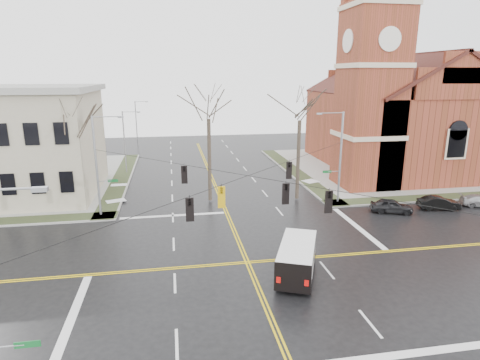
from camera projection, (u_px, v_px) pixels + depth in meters
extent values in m
plane|color=black|center=(247.00, 262.00, 27.73)|extent=(120.00, 120.00, 0.00)
cube|color=gray|center=(390.00, 167.00, 55.64)|extent=(30.00, 30.00, 0.15)
cube|color=#2E381F|center=(295.00, 171.00, 53.35)|extent=(2.00, 30.00, 0.02)
cube|color=#2E381F|center=(459.00, 196.00, 42.48)|extent=(30.00, 2.00, 0.02)
cube|color=gray|center=(1.00, 184.00, 47.41)|extent=(30.00, 30.00, 0.15)
cube|color=#2E381F|center=(121.00, 178.00, 49.66)|extent=(2.00, 30.00, 0.02)
cube|color=gold|center=(246.00, 262.00, 27.71)|extent=(0.12, 100.00, 0.01)
cube|color=gold|center=(249.00, 262.00, 27.75)|extent=(0.12, 100.00, 0.01)
cube|color=gold|center=(248.00, 263.00, 27.62)|extent=(100.00, 0.12, 0.01)
cube|color=gold|center=(247.00, 262.00, 27.84)|extent=(100.00, 0.12, 0.01)
cube|color=silver|center=(396.00, 355.00, 18.55)|extent=(9.50, 0.50, 0.01)
cube|color=silver|center=(173.00, 216.00, 36.91)|extent=(9.50, 0.50, 0.01)
cube|color=silver|center=(71.00, 320.00, 21.24)|extent=(0.50, 9.50, 0.01)
cube|color=silver|center=(357.00, 227.00, 34.22)|extent=(0.50, 9.50, 0.01)
cube|color=brown|center=(370.00, 99.00, 44.17)|extent=(6.00, 6.00, 20.00)
cube|color=beige|center=(378.00, 6.00, 41.74)|extent=(6.30, 6.30, 0.50)
cylinder|color=silver|center=(390.00, 39.00, 39.73)|extent=(2.40, 0.15, 2.40)
cylinder|color=silver|center=(348.00, 41.00, 42.13)|extent=(0.15, 2.40, 2.40)
cube|color=brown|center=(396.00, 131.00, 55.50)|extent=(18.00, 24.00, 10.00)
cube|color=brown|center=(352.00, 162.00, 48.99)|extent=(2.00, 5.00, 4.40)
cube|color=tan|center=(5.00, 145.00, 41.76)|extent=(18.00, 14.00, 11.00)
cylinder|color=gray|center=(340.00, 158.00, 39.39)|extent=(0.20, 0.20, 9.00)
cylinder|color=gray|center=(334.00, 171.00, 39.64)|extent=(1.20, 0.06, 0.06)
cube|color=#0E5623|center=(327.00, 172.00, 39.52)|extent=(0.90, 0.04, 0.25)
cylinder|color=gray|center=(331.00, 113.00, 38.07)|extent=(2.40, 0.08, 0.08)
cube|color=gray|center=(319.00, 114.00, 37.88)|extent=(0.50, 0.22, 0.15)
cylinder|color=gray|center=(96.00, 167.00, 35.61)|extent=(0.20, 0.20, 9.00)
cylinder|color=gray|center=(105.00, 181.00, 36.05)|extent=(1.20, 0.06, 0.06)
cube|color=#0E5623|center=(113.00, 181.00, 36.16)|extent=(0.90, 0.04, 0.25)
cylinder|color=gray|center=(106.00, 117.00, 34.68)|extent=(2.40, 0.08, 0.08)
cube|color=gray|center=(121.00, 117.00, 34.89)|extent=(0.50, 0.22, 0.15)
cylinder|color=gray|center=(6.00, 347.00, 14.14)|extent=(1.20, 0.06, 0.06)
cube|color=#0E5623|center=(27.00, 344.00, 14.25)|extent=(0.90, 0.04, 0.25)
cylinder|color=gray|center=(0.00, 190.00, 12.77)|extent=(2.40, 0.08, 0.08)
cube|color=gray|center=(40.00, 189.00, 12.98)|extent=(0.50, 0.22, 0.15)
cylinder|color=black|center=(248.00, 176.00, 26.15)|extent=(23.02, 23.02, 0.03)
cylinder|color=black|center=(248.00, 176.00, 26.15)|extent=(23.02, 23.02, 0.03)
imported|color=black|center=(190.00, 210.00, 21.87)|extent=(0.21, 0.26, 1.30)
imported|color=black|center=(289.00, 170.00, 30.81)|extent=(0.21, 0.26, 1.30)
imported|color=#CF9F0C|center=(221.00, 197.00, 24.10)|extent=(0.21, 0.26, 1.30)
imported|color=black|center=(184.00, 175.00, 29.49)|extent=(0.21, 0.26, 1.30)
imported|color=black|center=(329.00, 202.00, 23.19)|extent=(0.21, 0.26, 1.30)
imported|color=black|center=(286.00, 194.00, 24.76)|extent=(0.21, 0.26, 1.30)
cylinder|color=gray|center=(124.00, 142.00, 51.58)|extent=(0.16, 0.16, 8.00)
cylinder|color=gray|center=(130.00, 112.00, 50.75)|extent=(2.00, 0.07, 0.07)
cube|color=gray|center=(138.00, 112.00, 50.93)|extent=(0.45, 0.20, 0.13)
cylinder|color=gray|center=(136.00, 124.00, 70.63)|extent=(0.16, 0.16, 8.00)
cylinder|color=gray|center=(141.00, 102.00, 69.80)|extent=(2.00, 0.07, 0.07)
cube|color=gray|center=(147.00, 102.00, 69.98)|extent=(0.45, 0.20, 0.13)
cube|color=white|center=(297.00, 257.00, 25.68)|extent=(4.09, 5.87, 1.76)
cube|color=white|center=(300.00, 247.00, 27.89)|extent=(2.32, 1.68, 1.24)
cube|color=black|center=(301.00, 237.00, 28.08)|extent=(1.81, 0.86, 0.83)
cube|color=black|center=(298.00, 248.00, 25.73)|extent=(3.42, 4.26, 0.57)
cube|color=#B70C0A|center=(279.00, 280.00, 23.28)|extent=(0.26, 0.16, 0.35)
cube|color=#B70C0A|center=(307.00, 283.00, 22.93)|extent=(0.26, 0.16, 0.35)
cube|color=black|center=(297.00, 270.00, 25.91)|extent=(4.16, 5.94, 0.10)
cylinder|color=black|center=(285.00, 256.00, 27.82)|extent=(0.54, 0.79, 0.74)
cylinder|color=black|center=(313.00, 259.00, 27.40)|extent=(0.54, 0.79, 0.74)
cylinder|color=black|center=(278.00, 282.00, 24.41)|extent=(0.54, 0.79, 0.74)
cylinder|color=black|center=(310.00, 285.00, 23.99)|extent=(0.54, 0.79, 0.74)
imported|color=black|center=(392.00, 206.00, 37.58)|extent=(4.13, 2.71, 1.31)
imported|color=black|center=(439.00, 203.00, 38.49)|extent=(4.07, 2.05, 1.28)
cylinder|color=#31281F|center=(79.00, 173.00, 37.25)|extent=(0.36, 0.36, 7.20)
cylinder|color=#31281F|center=(209.00, 160.00, 39.97)|extent=(0.36, 0.36, 8.26)
cylinder|color=#31281F|center=(298.00, 160.00, 40.56)|extent=(0.36, 0.36, 8.04)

